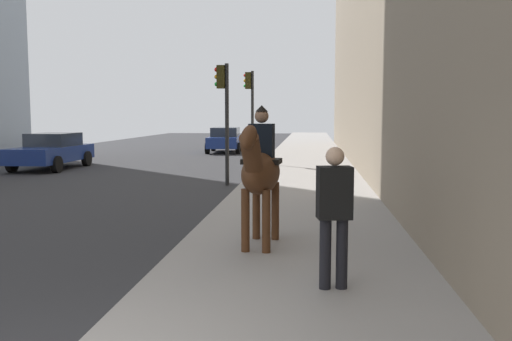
{
  "coord_description": "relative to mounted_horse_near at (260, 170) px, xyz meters",
  "views": [
    {
      "loc": [
        -3.84,
        -2.12,
        2.2
      ],
      "look_at": [
        4.0,
        -1.34,
        1.4
      ],
      "focal_mm": 38.96,
      "sensor_mm": 36.0,
      "label": 1
    }
  ],
  "objects": [
    {
      "name": "mounted_horse_near",
      "position": [
        0.0,
        0.0,
        0.0
      ],
      "size": [
        2.15,
        0.69,
        2.22
      ],
      "rotation": [
        0.0,
        0.0,
        3.06
      ],
      "color": "#4C2B16",
      "rests_on": "sidewalk_slab"
    },
    {
      "name": "pedestrian_greeting",
      "position": [
        -2.03,
        -1.07,
        -0.23
      ],
      "size": [
        0.32,
        0.44,
        1.7
      ],
      "rotation": [
        0.0,
        0.0,
        0.17
      ],
      "color": "black",
      "rests_on": "sidewalk_slab"
    },
    {
      "name": "car_mid_lane",
      "position": [
        12.81,
        9.61,
        -0.59
      ],
      "size": [
        4.46,
        2.03,
        1.44
      ],
      "rotation": [
        0.0,
        0.0,
        3.13
      ],
      "color": "navy",
      "rests_on": "ground"
    },
    {
      "name": "car_far_lane",
      "position": [
        23.19,
        4.16,
        -0.57
      ],
      "size": [
        4.17,
        2.06,
        1.44
      ],
      "rotation": [
        0.0,
        0.0,
        3.19
      ],
      "color": "navy",
      "rests_on": "ground"
    },
    {
      "name": "traffic_light_near_curb",
      "position": [
        8.33,
        1.88,
        1.18
      ],
      "size": [
        0.2,
        0.44,
        3.73
      ],
      "color": "black",
      "rests_on": "ground"
    },
    {
      "name": "traffic_light_far_curb",
      "position": [
        15.01,
        1.79,
        1.35
      ],
      "size": [
        0.2,
        0.44,
        4.02
      ],
      "color": "black",
      "rests_on": "ground"
    }
  ]
}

